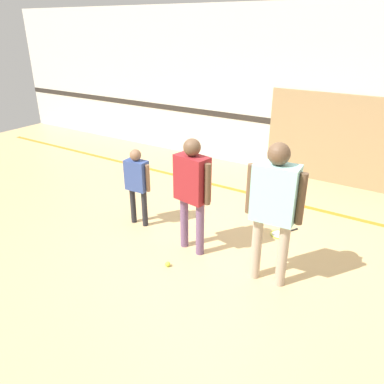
{
  "coord_description": "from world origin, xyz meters",
  "views": [
    {
      "loc": [
        2.17,
        -3.64,
        2.8
      ],
      "look_at": [
        -0.17,
        0.01,
        0.86
      ],
      "focal_mm": 35.0,
      "sensor_mm": 36.0,
      "label": 1
    }
  ],
  "objects": [
    {
      "name": "person_student_right",
      "position": [
        0.94,
        -0.07,
        1.06
      ],
      "size": [
        0.65,
        0.3,
        1.71
      ],
      "rotation": [
        0.0,
        0.0,
        3.22
      ],
      "color": "tan",
      "rests_on": "ground_plane"
    },
    {
      "name": "wall_back",
      "position": [
        0.0,
        3.52,
        1.6
      ],
      "size": [
        16.0,
        0.07,
        3.2
      ],
      "color": "silver",
      "rests_on": "ground_plane"
    },
    {
      "name": "wall_panel",
      "position": [
        0.92,
        3.46,
        0.84
      ],
      "size": [
        2.85,
        0.05,
        1.69
      ],
      "color": "#9E7F56",
      "rests_on": "ground_plane"
    },
    {
      "name": "racket_spare_on_floor",
      "position": [
        0.71,
        1.04,
        0.01
      ],
      "size": [
        0.35,
        0.49,
        0.03
      ],
      "rotation": [
        0.0,
        0.0,
        1.08
      ],
      "color": "#C6D838",
      "rests_on": "ground_plane"
    },
    {
      "name": "person_student_left",
      "position": [
        -1.24,
        0.19,
        0.74
      ],
      "size": [
        0.45,
        0.2,
        1.19
      ],
      "rotation": [
        0.0,
        0.0,
        0.04
      ],
      "color": "#232328",
      "rests_on": "ground_plane"
    },
    {
      "name": "floor_stripe",
      "position": [
        0.0,
        2.14,
        0.0
      ],
      "size": [
        14.4,
        0.1,
        0.01
      ],
      "color": "orange",
      "rests_on": "ground_plane"
    },
    {
      "name": "tennis_ball_by_spare_racket",
      "position": [
        0.4,
        0.98,
        0.03
      ],
      "size": [
        0.07,
        0.07,
        0.07
      ],
      "primitive_type": "sphere",
      "color": "#CCE038",
      "rests_on": "ground_plane"
    },
    {
      "name": "tennis_ball_near_instructor",
      "position": [
        -0.22,
        -0.49,
        0.03
      ],
      "size": [
        0.07,
        0.07,
        0.07
      ],
      "primitive_type": "sphere",
      "color": "#CCE038",
      "rests_on": "ground_plane"
    },
    {
      "name": "person_instructor",
      "position": [
        -0.17,
        0.01,
        0.96
      ],
      "size": [
        0.58,
        0.31,
        1.56
      ],
      "rotation": [
        0.0,
        0.0,
        -0.17
      ],
      "color": "#6B4C70",
      "rests_on": "ground_plane"
    },
    {
      "name": "ground_plane",
      "position": [
        0.0,
        0.0,
        0.0
      ],
      "size": [
        16.0,
        16.0,
        0.0
      ],
      "primitive_type": "plane",
      "color": "tan"
    }
  ]
}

